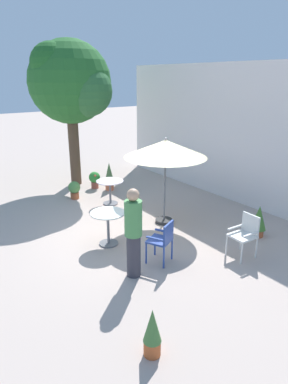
{
  "coord_description": "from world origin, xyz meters",
  "views": [
    {
      "loc": [
        6.25,
        -4.03,
        3.54
      ],
      "look_at": [
        0.0,
        0.43,
        0.92
      ],
      "focal_mm": 31.77,
      "sensor_mm": 36.0,
      "label": 1
    }
  ],
  "objects_px": {
    "shade_tree": "(71,82)",
    "patio_chair_0": "(245,233)",
    "standing_person": "(133,232)",
    "cafe_table_1": "(108,222)",
    "patio_chair_1": "(163,239)",
    "potted_plant_3": "(259,220)",
    "potted_plant_4": "(74,189)",
    "potted_plant_0": "(109,176)",
    "potted_plant_1": "(95,179)",
    "potted_plant_2": "(152,332)",
    "cafe_table_0": "(110,188)",
    "patio_umbrella_0": "(166,149)"
  },
  "relations": [
    {
      "from": "shade_tree",
      "to": "patio_chair_0",
      "type": "distance_m",
      "value": 7.21
    },
    {
      "from": "shade_tree",
      "to": "standing_person",
      "type": "bearing_deg",
      "value": -15.32
    },
    {
      "from": "cafe_table_1",
      "to": "patio_chair_1",
      "type": "height_order",
      "value": "patio_chair_1"
    },
    {
      "from": "potted_plant_3",
      "to": "potted_plant_4",
      "type": "xyz_separation_m",
      "value": [
        -4.84,
        -2.38,
        -0.1
      ]
    },
    {
      "from": "patio_chair_1",
      "to": "potted_plant_4",
      "type": "bearing_deg",
      "value": 178.01
    },
    {
      "from": "potted_plant_0",
      "to": "potted_plant_1",
      "type": "bearing_deg",
      "value": -145.52
    },
    {
      "from": "patio_chair_0",
      "to": "potted_plant_4",
      "type": "bearing_deg",
      "value": -165.32
    },
    {
      "from": "cafe_table_1",
      "to": "potted_plant_3",
      "type": "height_order",
      "value": "cafe_table_1"
    },
    {
      "from": "potted_plant_2",
      "to": "patio_chair_0",
      "type": "bearing_deg",
      "value": 108.13
    },
    {
      "from": "cafe_table_0",
      "to": "potted_plant_2",
      "type": "height_order",
      "value": "potted_plant_2"
    },
    {
      "from": "patio_chair_0",
      "to": "potted_plant_3",
      "type": "height_order",
      "value": "patio_chair_0"
    },
    {
      "from": "cafe_table_1",
      "to": "shade_tree",
      "type": "bearing_deg",
      "value": 163.13
    },
    {
      "from": "shade_tree",
      "to": "patio_umbrella_0",
      "type": "bearing_deg",
      "value": 4.98
    },
    {
      "from": "potted_plant_1",
      "to": "potted_plant_3",
      "type": "distance_m",
      "value": 5.58
    },
    {
      "from": "patio_chair_1",
      "to": "potted_plant_3",
      "type": "relative_size",
      "value": 1.17
    },
    {
      "from": "shade_tree",
      "to": "patio_chair_0",
      "type": "xyz_separation_m",
      "value": [
        6.59,
        0.65,
        -2.84
      ]
    },
    {
      "from": "cafe_table_1",
      "to": "potted_plant_1",
      "type": "xyz_separation_m",
      "value": [
        -3.74,
        1.63,
        -0.21
      ]
    },
    {
      "from": "patio_chair_0",
      "to": "patio_chair_1",
      "type": "xyz_separation_m",
      "value": [
        -0.77,
        -1.53,
        -0.01
      ]
    },
    {
      "from": "potted_plant_4",
      "to": "standing_person",
      "type": "height_order",
      "value": "standing_person"
    },
    {
      "from": "patio_chair_0",
      "to": "potted_plant_1",
      "type": "height_order",
      "value": "patio_chair_0"
    },
    {
      "from": "cafe_table_1",
      "to": "potted_plant_2",
      "type": "distance_m",
      "value": 3.3
    },
    {
      "from": "potted_plant_4",
      "to": "cafe_table_0",
      "type": "bearing_deg",
      "value": 32.93
    },
    {
      "from": "patio_chair_1",
      "to": "potted_plant_0",
      "type": "distance_m",
      "value": 4.82
    },
    {
      "from": "potted_plant_0",
      "to": "standing_person",
      "type": "height_order",
      "value": "standing_person"
    },
    {
      "from": "patio_umbrella_0",
      "to": "patio_chair_1",
      "type": "xyz_separation_m",
      "value": [
        1.51,
        -1.26,
        -1.37
      ]
    },
    {
      "from": "potted_plant_0",
      "to": "potted_plant_4",
      "type": "height_order",
      "value": "potted_plant_0"
    },
    {
      "from": "patio_umbrella_0",
      "to": "cafe_table_0",
      "type": "distance_m",
      "value": 2.44
    },
    {
      "from": "cafe_table_0",
      "to": "cafe_table_1",
      "type": "bearing_deg",
      "value": -31.11
    },
    {
      "from": "cafe_table_0",
      "to": "potted_plant_0",
      "type": "relative_size",
      "value": 0.85
    },
    {
      "from": "potted_plant_0",
      "to": "patio_chair_1",
      "type": "bearing_deg",
      "value": -17.44
    },
    {
      "from": "potted_plant_4",
      "to": "potted_plant_2",
      "type": "bearing_deg",
      "value": -15.62
    },
    {
      "from": "patio_umbrella_0",
      "to": "potted_plant_3",
      "type": "relative_size",
      "value": 2.91
    },
    {
      "from": "patio_chair_0",
      "to": "potted_plant_1",
      "type": "relative_size",
      "value": 1.6
    },
    {
      "from": "cafe_table_0",
      "to": "patio_chair_0",
      "type": "height_order",
      "value": "patio_chair_0"
    },
    {
      "from": "shade_tree",
      "to": "potted_plant_2",
      "type": "relative_size",
      "value": 6.52
    },
    {
      "from": "potted_plant_2",
      "to": "potted_plant_3",
      "type": "xyz_separation_m",
      "value": [
        -1.44,
        4.14,
        0.03
      ]
    },
    {
      "from": "patio_umbrella_0",
      "to": "potted_plant_3",
      "type": "distance_m",
      "value": 2.72
    },
    {
      "from": "cafe_table_1",
      "to": "standing_person",
      "type": "xyz_separation_m",
      "value": [
        1.36,
        -0.24,
        0.36
      ]
    },
    {
      "from": "patio_umbrella_0",
      "to": "shade_tree",
      "type": "bearing_deg",
      "value": -175.02
    },
    {
      "from": "cafe_table_1",
      "to": "patio_chair_1",
      "type": "bearing_deg",
      "value": 20.57
    },
    {
      "from": "patio_umbrella_0",
      "to": "potted_plant_0",
      "type": "bearing_deg",
      "value": 176.56
    },
    {
      "from": "shade_tree",
      "to": "cafe_table_0",
      "type": "distance_m",
      "value": 3.71
    },
    {
      "from": "shade_tree",
      "to": "cafe_table_1",
      "type": "distance_m",
      "value": 5.51
    },
    {
      "from": "cafe_table_0",
      "to": "potted_plant_1",
      "type": "distance_m",
      "value": 1.62
    },
    {
      "from": "potted_plant_0",
      "to": "patio_umbrella_0",
      "type": "bearing_deg",
      "value": -3.44
    },
    {
      "from": "cafe_table_0",
      "to": "potted_plant_3",
      "type": "height_order",
      "value": "potted_plant_3"
    },
    {
      "from": "potted_plant_0",
      "to": "potted_plant_2",
      "type": "xyz_separation_m",
      "value": [
        6.39,
        -3.04,
        -0.12
      ]
    },
    {
      "from": "cafe_table_0",
      "to": "potted_plant_0",
      "type": "height_order",
      "value": "potted_plant_0"
    },
    {
      "from": "potted_plant_2",
      "to": "cafe_table_0",
      "type": "bearing_deg",
      "value": 155.33
    },
    {
      "from": "cafe_table_0",
      "to": "potted_plant_1",
      "type": "height_order",
      "value": "cafe_table_0"
    }
  ]
}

